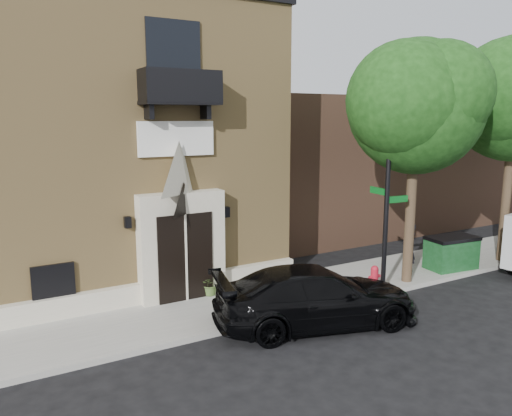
% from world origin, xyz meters
% --- Properties ---
extents(ground, '(120.00, 120.00, 0.00)m').
position_xyz_m(ground, '(0.00, 0.00, 0.00)').
color(ground, black).
rests_on(ground, ground).
extents(sidewalk, '(42.00, 3.00, 0.15)m').
position_xyz_m(sidewalk, '(1.00, 1.50, 0.07)').
color(sidewalk, gray).
rests_on(sidewalk, ground).
extents(church, '(12.20, 11.01, 9.30)m').
position_xyz_m(church, '(-2.99, 7.95, 4.63)').
color(church, '#A6864E').
rests_on(church, ground).
extents(neighbour_building, '(18.00, 8.00, 6.40)m').
position_xyz_m(neighbour_building, '(12.00, 9.00, 3.20)').
color(neighbour_building, brown).
rests_on(neighbour_building, ground).
extents(street_tree_left, '(4.97, 4.38, 7.77)m').
position_xyz_m(street_tree_left, '(6.03, 0.35, 5.87)').
color(street_tree_left, '#38281C').
rests_on(street_tree_left, sidewalk).
extents(black_sedan, '(5.88, 3.53, 1.60)m').
position_xyz_m(black_sedan, '(1.44, -0.65, 0.80)').
color(black_sedan, black).
rests_on(black_sedan, ground).
extents(street_sign, '(0.88, 0.90, 5.55)m').
position_xyz_m(street_sign, '(4.71, 0.22, 2.94)').
color(street_sign, black).
rests_on(street_sign, sidewalk).
extents(fire_hydrant, '(0.42, 0.34, 0.74)m').
position_xyz_m(fire_hydrant, '(4.57, 0.46, 0.51)').
color(fire_hydrant, '#AF1729').
rests_on(fire_hydrant, sidewalk).
extents(dumpster, '(1.90, 1.21, 1.17)m').
position_xyz_m(dumpster, '(8.42, 0.66, 0.75)').
color(dumpster, '#103B17').
rests_on(dumpster, sidewalk).
extents(planter, '(0.83, 0.77, 0.75)m').
position_xyz_m(planter, '(-0.21, 2.51, 0.52)').
color(planter, '#49652E').
rests_on(planter, sidewalk).
extents(pedestrian_near, '(0.71, 0.54, 1.77)m').
position_xyz_m(pedestrian_near, '(6.75, 1.12, 1.03)').
color(pedestrian_near, black).
rests_on(pedestrian_near, sidewalk).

